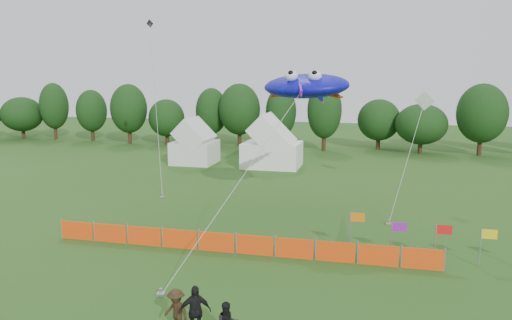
% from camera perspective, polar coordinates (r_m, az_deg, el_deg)
% --- Properties ---
extents(treeline, '(104.57, 8.78, 8.36)m').
position_cam_1_polar(treeline, '(60.15, 10.38, 5.05)').
color(treeline, '#382314').
rests_on(treeline, ground).
extents(tent_left, '(4.20, 4.20, 3.70)m').
position_cam_1_polar(tent_left, '(50.92, -7.02, 1.70)').
color(tent_left, silver).
rests_on(tent_left, ground).
extents(tent_right, '(5.57, 4.46, 3.94)m').
position_cam_1_polar(tent_right, '(48.59, 1.86, 1.52)').
color(tent_right, white).
rests_on(tent_right, ground).
extents(barrier_fence, '(19.90, 0.06, 1.00)m').
position_cam_1_polar(barrier_fence, '(25.48, -2.38, -9.52)').
color(barrier_fence, '#F0450D').
rests_on(barrier_fence, ground).
extents(flag_row, '(8.73, 0.54, 2.18)m').
position_cam_1_polar(flag_row, '(25.43, 20.08, -8.18)').
color(flag_row, gray).
rests_on(flag_row, ground).
extents(spectator_c, '(1.23, 1.00, 1.66)m').
position_cam_1_polar(spectator_c, '(18.15, -9.12, -16.77)').
color(spectator_c, '#312113').
rests_on(spectator_c, ground).
extents(spectator_d, '(1.19, 0.88, 1.87)m').
position_cam_1_polar(spectator_d, '(17.84, -6.99, -16.83)').
color(spectator_d, black).
rests_on(spectator_d, ground).
extents(stingray_kite, '(7.55, 19.97, 9.23)m').
position_cam_1_polar(stingray_kite, '(30.87, 5.88, 8.39)').
color(stingray_kite, '#0F0EC8').
rests_on(stingray_kite, ground).
extents(small_kite_white, '(3.19, 7.97, 7.79)m').
position_cam_1_polar(small_kite_white, '(36.08, 17.97, 3.78)').
color(small_kite_white, silver).
rests_on(small_kite_white, ground).
extents(small_kite_dark, '(4.92, 8.45, 13.65)m').
position_cam_1_polar(small_kite_dark, '(41.13, -11.43, 6.80)').
color(small_kite_dark, black).
rests_on(small_kite_dark, ground).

